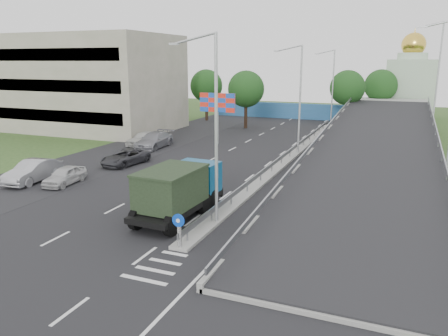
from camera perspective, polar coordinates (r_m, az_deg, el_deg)
The scene contains 24 objects.
ground at distance 19.70m, azimuth -8.85°, elevation -13.04°, with size 160.00×160.00×0.00m, color #2D4C1E.
road_surface at distance 38.08m, azimuth 2.75°, elevation 0.41°, with size 26.00×90.00×0.04m, color black.
parking_strip at distance 44.03m, azimuth -13.42°, elevation 1.89°, with size 8.00×90.00×0.05m, color black.
median at distance 40.98m, azimuth 8.58°, elevation 1.38°, with size 1.00×44.00×0.20m, color gray.
overpass_ramp at distance 39.62m, azimuth 19.27°, elevation 2.76°, with size 10.00×50.00×3.50m.
median_guardrail at distance 40.85m, azimuth 8.62°, elevation 2.27°, with size 0.09×44.00×0.71m.
sign_bollard at distance 20.99m, azimuth -5.89°, elevation -8.10°, with size 0.64×0.23×1.67m.
lamp_post_near at distance 23.06m, azimuth -1.46°, elevation 6.27°, with size 2.74×0.18×10.08m.
lamp_post_mid at distance 42.07m, azimuth 9.67°, elevation 9.53°, with size 2.74×0.18×10.08m.
lamp_post_far at distance 61.70m, azimuth 13.86°, elevation 10.65°, with size 2.74×0.18×10.08m.
beige_building at distance 61.28m, azimuth -18.03°, elevation 10.54°, with size 24.00×14.00×12.00m, color gray.
blue_wall at distance 68.67m, azimuth 10.99°, elevation 7.22°, with size 30.00×0.50×2.40m, color #265E8C.
church at distance 75.03m, azimuth 23.09°, elevation 10.08°, with size 7.00×7.00×13.80m.
billboard at distance 46.90m, azimuth -0.87°, elevation 8.16°, with size 4.00×0.24×5.50m.
tree_left_mid at distance 58.34m, azimuth 2.89°, elevation 10.24°, with size 4.80×4.80×7.60m.
tree_median_far at distance 63.47m, azimuth 15.81°, elevation 10.04°, with size 4.80×4.80×7.60m.
tree_left_far at distance 65.96m, azimuth -2.32°, elevation 10.67°, with size 4.80×4.80×7.60m.
tree_ramp_far at distance 70.11m, azimuth 19.80°, elevation 10.07°, with size 4.80×4.80×7.60m.
dump_truck at distance 25.22m, azimuth -5.88°, elevation -2.72°, with size 2.89×7.01×3.05m.
parked_car_a at distance 34.01m, azimuth -20.09°, elevation -0.93°, with size 1.57×3.89×1.33m, color #B6B6B6.
parked_car_b at distance 35.56m, azimuth -23.67°, elevation -0.38°, with size 1.74×4.98×1.64m, color #A0A0A5.
parked_car_c at distance 38.88m, azimuth -12.77°, elevation 1.36°, with size 2.21×4.79×1.33m, color #2E2E33.
parked_car_d at distance 45.93m, azimuth -9.12°, elevation 3.61°, with size 2.26×5.56×1.61m, color gray.
parked_car_e at distance 47.40m, azimuth -10.41°, elevation 3.82°, with size 1.81×4.51×1.54m, color #B6B7B2.
Camera 1 is at (9.28, -14.94, 8.86)m, focal length 35.00 mm.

